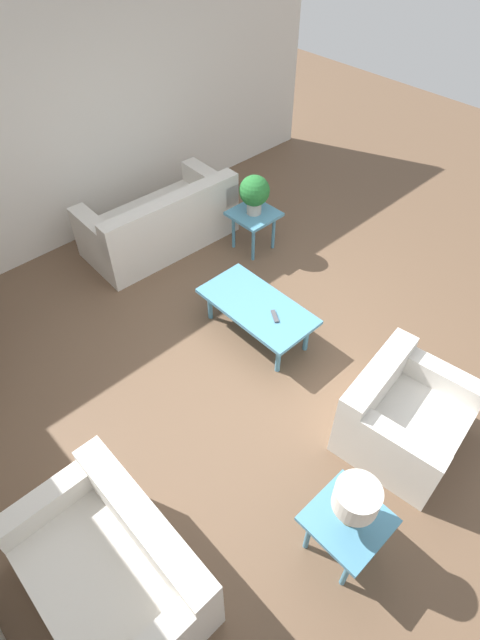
{
  "coord_description": "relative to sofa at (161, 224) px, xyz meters",
  "views": [
    {
      "loc": [
        -2.17,
        2.41,
        3.82
      ],
      "look_at": [
        0.14,
        0.23,
        0.55
      ],
      "focal_mm": 28.0,
      "sensor_mm": 36.0,
      "label": 1
    }
  ],
  "objects": [
    {
      "name": "sofa",
      "position": [
        0.0,
        0.0,
        0.0
      ],
      "size": [
        0.95,
        1.84,
        0.8
      ],
      "rotation": [
        0.0,
        0.0,
        1.54
      ],
      "color": "silver",
      "rests_on": "ground_plane"
    },
    {
      "name": "wall_right",
      "position": [
        0.9,
        0.35,
        1.05
      ],
      "size": [
        0.12,
        7.2,
        2.7
      ],
      "color": "silver",
      "rests_on": "ground_plane"
    },
    {
      "name": "ground_plane",
      "position": [
        -2.16,
        0.35,
        -0.3
      ],
      "size": [
        14.0,
        14.0,
        0.0
      ],
      "primitive_type": "plane",
      "color": "brown"
    },
    {
      "name": "coffee_table",
      "position": [
        -1.88,
        0.22,
        0.06
      ],
      "size": [
        1.19,
        0.6,
        0.4
      ],
      "color": "teal",
      "rests_on": "ground_plane"
    },
    {
      "name": "table_lamp",
      "position": [
        -3.84,
        1.29,
        0.5
      ],
      "size": [
        0.3,
        0.3,
        0.42
      ],
      "color": "#997F4C",
      "rests_on": "side_table_lamp"
    },
    {
      "name": "remote_control",
      "position": [
        -2.11,
        0.22,
        0.11
      ],
      "size": [
        0.16,
        0.12,
        0.02
      ],
      "color": "#4C4C51",
      "rests_on": "coffee_table"
    },
    {
      "name": "side_table_lamp",
      "position": [
        -3.84,
        1.29,
        0.12
      ],
      "size": [
        0.51,
        0.51,
        0.5
      ],
      "color": "teal",
      "rests_on": "ground_plane"
    },
    {
      "name": "armchair",
      "position": [
        -3.58,
        0.2,
        -0.01
      ],
      "size": [
        0.98,
        1.06,
        0.73
      ],
      "rotation": [
        0.0,
        0.0,
        -1.44
      ],
      "color": "silver",
      "rests_on": "ground_plane"
    },
    {
      "name": "loveseat",
      "position": [
        -2.95,
        2.61,
        -0.02
      ],
      "size": [
        1.35,
        0.87,
        0.73
      ],
      "rotation": [
        0.0,
        0.0,
        3.14
      ],
      "color": "silver",
      "rests_on": "ground_plane"
    },
    {
      "name": "potted_plant",
      "position": [
        -0.81,
        -0.77,
        0.47
      ],
      "size": [
        0.35,
        0.35,
        0.47
      ],
      "color": "#B2ADA3",
      "rests_on": "side_table_plant"
    },
    {
      "name": "side_table_plant",
      "position": [
        -0.81,
        -0.77,
        0.12
      ],
      "size": [
        0.51,
        0.51,
        0.5
      ],
      "color": "teal",
      "rests_on": "ground_plane"
    }
  ]
}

